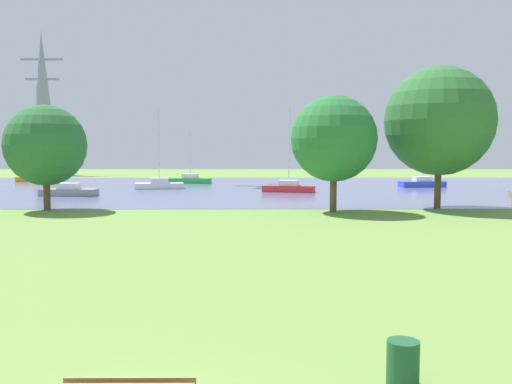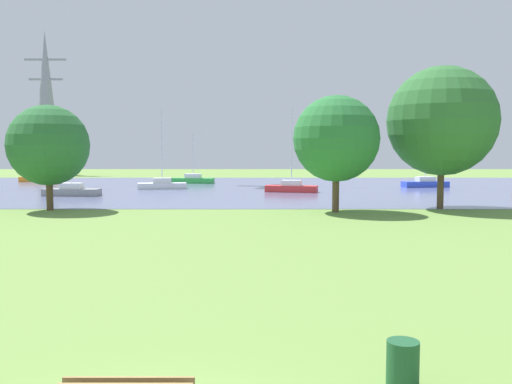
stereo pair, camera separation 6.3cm
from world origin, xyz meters
name	(u,v)px [view 1 (the left image)]	position (x,y,z in m)	size (l,w,h in m)	color
ground_plane	(221,226)	(0.00, 22.00, 0.00)	(160.00, 160.00, 0.00)	olive
litter_bin	(403,363)	(4.26, 2.06, 0.40)	(0.56, 0.56, 0.80)	#1E512D
water_surface	(236,188)	(0.00, 50.00, 0.01)	(140.00, 40.00, 0.02)	slate
sailboat_green	(190,179)	(-5.62, 57.79, 0.45)	(4.97, 2.18, 6.09)	green
sailboat_gray	(69,191)	(-14.09, 40.49, 0.45)	(4.90, 1.87, 6.19)	gray
sailboat_red	(289,187)	(5.03, 44.62, 0.47)	(5.02, 2.58, 7.91)	red
sailboat_white	(159,184)	(-7.69, 48.60, 0.48)	(4.98, 2.26, 8.09)	white
sailboat_orange	(37,178)	(-24.59, 60.75, 0.46)	(4.81, 1.53, 7.08)	orange
sailboat_blue	(422,183)	(19.50, 51.20, 0.45)	(4.99, 2.32, 6.13)	blue
tree_west_near	(45,145)	(-11.88, 29.39, 4.28)	(5.28, 5.28, 6.93)	brown
tree_mid_shore	(334,139)	(6.85, 28.46, 4.70)	(5.52, 5.52, 7.47)	brown
tree_east_near	(439,121)	(14.21, 30.37, 5.91)	(7.33, 7.33, 9.58)	brown
electricity_pylon	(43,103)	(-30.76, 79.99, 11.08)	(6.40, 4.40, 22.13)	gray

